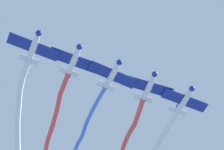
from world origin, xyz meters
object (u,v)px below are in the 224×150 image
(airplane_left_wing, at_px, (74,60))
(airplane_trail, at_px, (185,100))
(airplane_lead, at_px, (34,47))
(airplane_slot, at_px, (149,87))
(airplane_right_wing, at_px, (112,75))

(airplane_left_wing, bearing_deg, airplane_trail, 89.65)
(airplane_lead, xyz_separation_m, airplane_trail, (-15.13, -20.44, 0.00))
(airplane_left_wing, xyz_separation_m, airplane_slot, (-7.56, -10.21, 0.00))
(airplane_left_wing, relative_size, airplane_trail, 1.00)
(airplane_trail, bearing_deg, airplane_lead, -90.93)
(airplane_left_wing, height_order, airplane_right_wing, airplane_left_wing)
(airplane_lead, bearing_deg, airplane_left_wing, 88.25)
(airplane_lead, height_order, airplane_slot, airplane_slot)
(airplane_trail, bearing_deg, airplane_left_wing, -90.93)
(airplane_left_wing, distance_m, airplane_slot, 12.71)
(airplane_lead, xyz_separation_m, airplane_right_wing, (-7.57, -10.23, 0.00))
(airplane_trail, bearing_deg, airplane_right_wing, -90.93)
(airplane_right_wing, xyz_separation_m, airplane_slot, (-3.77, -5.10, 0.30))
(airplane_left_wing, relative_size, airplane_slot, 1.03)
(airplane_slot, bearing_deg, airplane_left_wing, -86.23)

